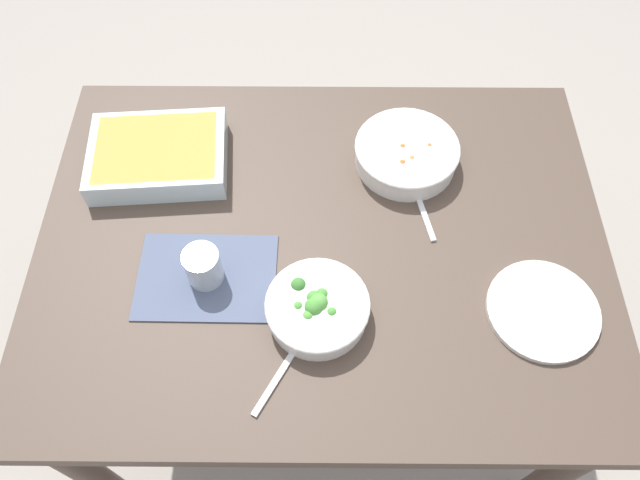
{
  "coord_description": "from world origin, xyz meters",
  "views": [
    {
      "loc": [
        0.0,
        -0.68,
        1.83
      ],
      "look_at": [
        0.0,
        0.0,
        0.74
      ],
      "focal_mm": 34.27,
      "sensor_mm": 36.0,
      "label": 1
    }
  ],
  "objects": [
    {
      "name": "ground_plane",
      "position": [
        0.0,
        0.0,
        0.0
      ],
      "size": [
        6.0,
        6.0,
        0.0
      ],
      "primitive_type": "plane",
      "color": "#9E9389"
    },
    {
      "name": "dining_table",
      "position": [
        0.0,
        0.0,
        0.65
      ],
      "size": [
        1.2,
        0.9,
        0.74
      ],
      "color": "#4C3D33",
      "rests_on": "ground_plane"
    },
    {
      "name": "spoon_by_broccoli",
      "position": [
        -0.06,
        -0.27,
        0.74
      ],
      "size": [
        0.1,
        0.16,
        0.01
      ],
      "color": "silver",
      "rests_on": "dining_table"
    },
    {
      "name": "drink_cup",
      "position": [
        -0.23,
        -0.09,
        0.78
      ],
      "size": [
        0.07,
        0.07,
        0.08
      ],
      "color": "#B2BCC6",
      "rests_on": "dining_table"
    },
    {
      "name": "side_plate",
      "position": [
        0.43,
        -0.16,
        0.75
      ],
      "size": [
        0.22,
        0.22,
        0.01
      ],
      "primitive_type": "cylinder",
      "color": "silver",
      "rests_on": "dining_table"
    },
    {
      "name": "spoon_by_stew",
      "position": [
        0.21,
        0.11,
        0.74
      ],
      "size": [
        0.06,
        0.18,
        0.01
      ],
      "color": "silver",
      "rests_on": "dining_table"
    },
    {
      "name": "baking_dish",
      "position": [
        -0.37,
        0.2,
        0.77
      ],
      "size": [
        0.32,
        0.24,
        0.06
      ],
      "color": "silver",
      "rests_on": "dining_table"
    },
    {
      "name": "stew_bowl",
      "position": [
        0.19,
        0.21,
        0.77
      ],
      "size": [
        0.23,
        0.23,
        0.06
      ],
      "color": "white",
      "rests_on": "dining_table"
    },
    {
      "name": "placemat",
      "position": [
        -0.23,
        -0.09,
        0.74
      ],
      "size": [
        0.28,
        0.2,
        0.0
      ],
      "primitive_type": "cube",
      "rotation": [
        0.0,
        0.0,
        -0.01
      ],
      "color": "#4C5670",
      "rests_on": "dining_table"
    },
    {
      "name": "broccoli_bowl",
      "position": [
        -0.01,
        -0.17,
        0.77
      ],
      "size": [
        0.2,
        0.2,
        0.07
      ],
      "color": "white",
      "rests_on": "dining_table"
    }
  ]
}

